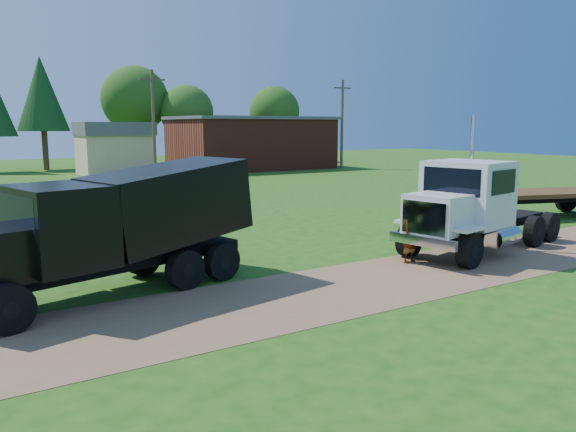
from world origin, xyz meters
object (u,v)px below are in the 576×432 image
black_dump_truck (121,222)px  white_semi_tractor (469,207)px  flatbed_trailer (535,197)px  spectator_a (411,235)px  orange_pickup (97,220)px

black_dump_truck → white_semi_tractor: bearing=-23.7°
flatbed_trailer → spectator_a: bearing=-145.1°
white_semi_tractor → flatbed_trailer: 9.73m
spectator_a → flatbed_trailer: bearing=7.7°
white_semi_tractor → black_dump_truck: 11.40m
black_dump_truck → flatbed_trailer: 20.37m
white_semi_tractor → spectator_a: size_ratio=4.49×
white_semi_tractor → flatbed_trailer: (9.03, 3.59, -0.65)m
white_semi_tractor → spectator_a: 2.67m
flatbed_trailer → spectator_a: 12.10m
orange_pickup → flatbed_trailer: size_ratio=0.53×
orange_pickup → spectator_a: 12.23m
flatbed_trailer → spectator_a: flatbed_trailer is taller
orange_pickup → spectator_a: spectator_a is taller
white_semi_tractor → orange_pickup: 14.04m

